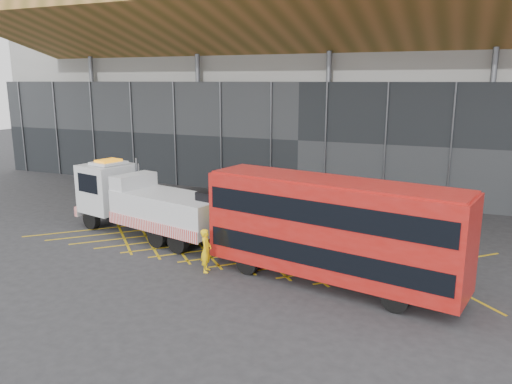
% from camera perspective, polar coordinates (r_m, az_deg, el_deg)
% --- Properties ---
extents(ground_plane, '(120.00, 120.00, 0.00)m').
position_cam_1_polar(ground_plane, '(26.64, -7.25, -5.14)').
color(ground_plane, '#29292C').
extents(road_markings, '(23.16, 7.16, 0.01)m').
position_cam_1_polar(road_markings, '(25.23, -0.93, -6.04)').
color(road_markings, gold).
rests_on(road_markings, ground_plane).
extents(construction_building, '(55.00, 23.97, 18.00)m').
position_cam_1_polar(construction_building, '(41.71, 8.03, 13.73)').
color(construction_building, gray).
rests_on(construction_building, ground_plane).
extents(recovery_truck, '(11.13, 4.75, 3.87)m').
position_cam_1_polar(recovery_truck, '(27.02, -12.62, -1.15)').
color(recovery_truck, black).
rests_on(recovery_truck, ground_plane).
extents(bus_towed, '(10.83, 4.38, 4.30)m').
position_cam_1_polar(bus_towed, '(20.10, 8.60, -3.96)').
color(bus_towed, '#AD140F').
rests_on(bus_towed, ground_plane).
extents(worker, '(0.65, 0.80, 1.90)m').
position_cam_1_polar(worker, '(21.65, -5.72, -6.66)').
color(worker, yellow).
rests_on(worker, ground_plane).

